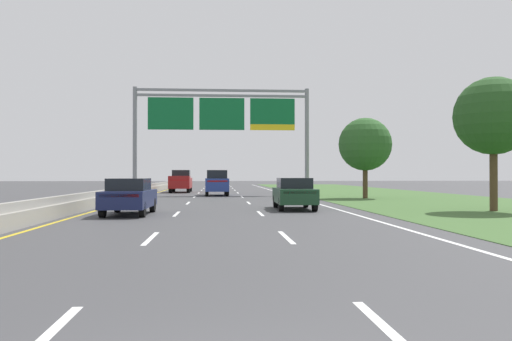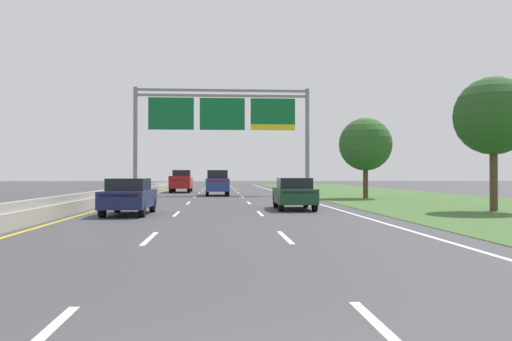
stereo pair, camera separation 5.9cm
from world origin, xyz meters
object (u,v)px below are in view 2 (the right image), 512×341
overhead_sign_gantry (222,119)px  car_darkgreen_right_lane_sedan (294,193)px  pickup_truck_red (181,181)px  roadside_tree_near (493,116)px  roadside_tree_mid (365,144)px  car_navy_left_lane_sedan (129,196)px  car_blue_centre_lane_suv (217,182)px

overhead_sign_gantry → car_darkgreen_right_lane_sedan: overhead_sign_gantry is taller
pickup_truck_red → car_darkgreen_right_lane_sedan: size_ratio=1.22×
roadside_tree_near → roadside_tree_mid: (-2.23, 13.98, -0.54)m
pickup_truck_red → car_navy_left_lane_sedan: (-0.16, -29.57, -0.26)m
overhead_sign_gantry → roadside_tree_mid: size_ratio=2.55×
car_navy_left_lane_sedan → car_darkgreen_right_lane_sedan: 8.21m
roadside_tree_near → car_navy_left_lane_sedan: bearing=-176.9°
car_darkgreen_right_lane_sedan → roadside_tree_near: (9.18, -2.14, 3.67)m
car_blue_centre_lane_suv → roadside_tree_near: size_ratio=0.75×
overhead_sign_gantry → car_darkgreen_right_lane_sedan: (3.47, -19.08, -5.71)m
car_darkgreen_right_lane_sedan → roadside_tree_near: bearing=-101.8°
car_blue_centre_lane_suv → roadside_tree_near: bearing=-148.5°
car_navy_left_lane_sedan → roadside_tree_near: bearing=-86.1°
car_blue_centre_lane_suv → car_darkgreen_right_lane_sedan: 18.59m
car_darkgreen_right_lane_sedan → car_blue_centre_lane_suv: bearing=13.4°
overhead_sign_gantry → car_darkgreen_right_lane_sedan: bearing=-79.7°
car_darkgreen_right_lane_sedan → pickup_truck_red: bearing=17.0°
car_darkgreen_right_lane_sedan → roadside_tree_mid: roadside_tree_mid is taller
car_navy_left_lane_sedan → roadside_tree_near: 17.23m
overhead_sign_gantry → car_darkgreen_right_lane_sedan: size_ratio=3.39×
pickup_truck_red → roadside_tree_mid: (14.42, -14.69, 2.88)m
car_blue_centre_lane_suv → car_darkgreen_right_lane_sedan: (3.90, -18.17, -0.28)m
overhead_sign_gantry → pickup_truck_red: size_ratio=2.79×
roadside_tree_near → roadside_tree_mid: roadside_tree_near is taller
pickup_truck_red → car_navy_left_lane_sedan: size_ratio=1.22×
car_navy_left_lane_sedan → roadside_tree_mid: size_ratio=0.75×
car_blue_centre_lane_suv → overhead_sign_gantry: bearing=-26.9°
overhead_sign_gantry → pickup_truck_red: overhead_sign_gantry is taller
overhead_sign_gantry → roadside_tree_near: 24.79m
pickup_truck_red → car_blue_centre_lane_suv: pickup_truck_red is taller
car_darkgreen_right_lane_sedan → roadside_tree_near: size_ratio=0.70×
pickup_truck_red → roadside_tree_near: (16.65, -28.67, 3.41)m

